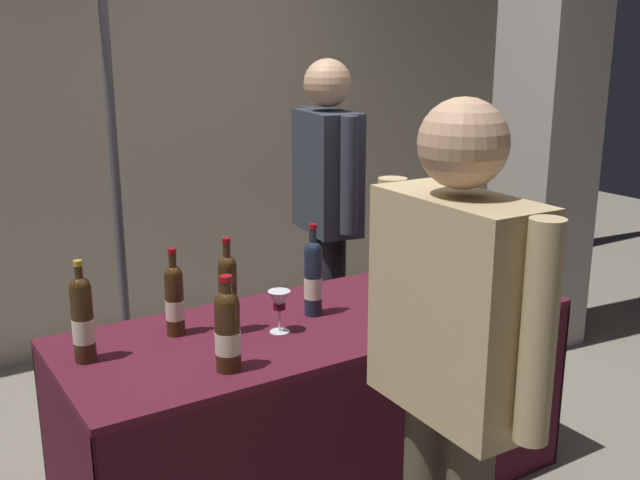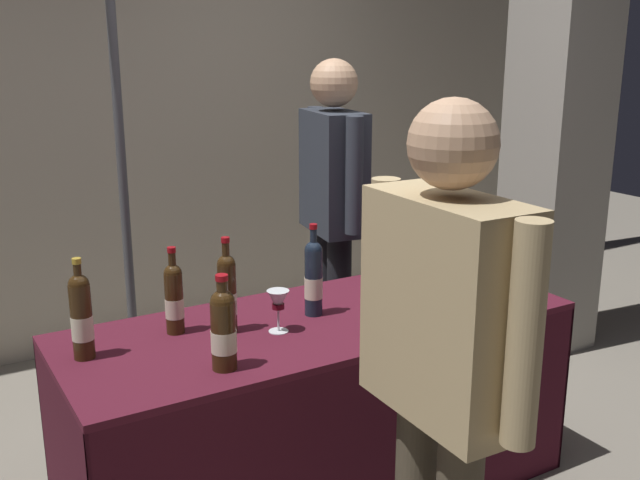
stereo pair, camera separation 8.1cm
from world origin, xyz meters
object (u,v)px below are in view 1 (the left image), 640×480
Objects in this scene: vendor_presenter at (327,198)px; concrete_pillar at (552,58)px; booth_signpost at (109,97)px; wine_glass_near_vendor at (413,292)px; featured_wine_bottle at (228,329)px; display_bottle_0 at (228,293)px; wine_glass_mid at (279,302)px; taster_foreground_right at (453,350)px; tasting_table at (320,372)px; flower_vase at (412,265)px.

concrete_pillar is at bearing 93.16° from vendor_presenter.
wine_glass_near_vendor is at bearing -63.65° from booth_signpost.
display_bottle_0 is at bearing 64.14° from featured_wine_bottle.
vendor_presenter is (1.02, 1.01, 0.12)m from featured_wine_bottle.
wine_glass_mid is (-2.08, -0.67, -0.79)m from concrete_pillar.
taster_foreground_right is (0.19, -0.93, 0.09)m from display_bottle_0.
concrete_pillar is 1.98× the size of vendor_presenter.
featured_wine_bottle reaches higher than wine_glass_mid.
wine_glass_near_vendor is (0.30, -0.17, 0.31)m from tasting_table.
tasting_table is at bearing 10.81° from wine_glass_mid.
wine_glass_mid is 0.06× the size of booth_signpost.
concrete_pillar is at bearing 19.91° from featured_wine_bottle.
taster_foreground_right reaches higher than wine_glass_mid.
taster_foreground_right is (0.32, -0.66, 0.10)m from featured_wine_bottle.
tasting_table is 1.15× the size of vendor_presenter.
taster_foreground_right is at bearing -78.57° from display_bottle_0.
wine_glass_near_vendor is (0.65, -0.22, -0.05)m from display_bottle_0.
featured_wine_bottle is (-0.48, -0.22, 0.35)m from tasting_table.
display_bottle_0 is at bearing 12.87° from taster_foreground_right.
concrete_pillar is at bearing 17.91° from wine_glass_mid.
featured_wine_bottle is at bearing -35.66° from vendor_presenter.
wine_glass_mid is 0.09× the size of vendor_presenter.
flower_vase is (0.68, 0.11, -0.00)m from wine_glass_mid.
booth_signpost is at bearing 98.16° from wine_glass_mid.
wine_glass_mid is (0.29, 0.18, -0.02)m from featured_wine_bottle.
wine_glass_near_vendor is (-1.59, -0.80, -0.80)m from concrete_pillar.
vendor_presenter is at bearing -21.27° from taster_foreground_right.
wine_glass_near_vendor is 1.64m from booth_signpost.
taster_foreground_right is at bearing -124.22° from flower_vase.
display_bottle_0 reaches higher than wine_glass_mid.
featured_wine_bottle is 2.02× the size of wine_glass_mid.
tasting_table is 5.51× the size of display_bottle_0.
wine_glass_mid is at bearing 165.38° from wine_glass_near_vendor.
booth_signpost is (-0.21, 2.06, 0.52)m from taster_foreground_right.
booth_signpost is at bearing 107.19° from tasting_table.
taster_foreground_right reaches higher than flower_vase.
vendor_presenter reaches higher than display_bottle_0.
wine_glass_mid is at bearing -81.84° from booth_signpost.
concrete_pillar is at bearing -13.67° from booth_signpost.
taster_foreground_right is at bearing -87.51° from wine_glass_mid.
display_bottle_0 is 0.95m from taster_foreground_right.
tasting_table is at bearing -161.39° from concrete_pillar.
wine_glass_near_vendor is 0.51m from wine_glass_mid.
tasting_table is 5.63× the size of flower_vase.
vendor_presenter is (0.73, 0.83, 0.14)m from wine_glass_mid.
concrete_pillar reaches higher than flower_vase.
featured_wine_bottle is at bearing -163.28° from flower_vase.
wine_glass_mid is at bearing -32.03° from vendor_presenter.
booth_signpost is (-0.91, 0.40, 0.49)m from vendor_presenter.
tasting_table is 1.57m from booth_signpost.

